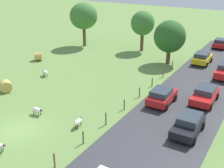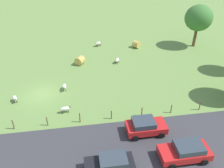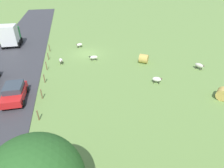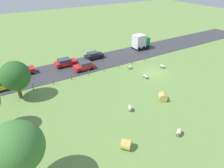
{
  "view_description": "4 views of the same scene",
  "coord_description": "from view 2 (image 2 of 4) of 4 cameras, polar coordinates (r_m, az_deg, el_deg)",
  "views": [
    {
      "loc": [
        17.69,
        -14.37,
        13.05
      ],
      "look_at": [
        2.58,
        11.06,
        0.84
      ],
      "focal_mm": 46.77,
      "sensor_mm": 36.0,
      "label": 1
    },
    {
      "loc": [
        25.01,
        4.91,
        16.72
      ],
      "look_at": [
        0.72,
        8.71,
        1.13
      ],
      "focal_mm": 37.6,
      "sensor_mm": 36.0,
      "label": 2
    },
    {
      "loc": [
        2.25,
        28.74,
        11.73
      ],
      "look_at": [
        -1.67,
        10.51,
        0.42
      ],
      "focal_mm": 31.06,
      "sensor_mm": 36.0,
      "label": 3
    },
    {
      "loc": [
        -24.84,
        24.47,
        17.35
      ],
      "look_at": [
        -0.35,
        9.73,
        0.77
      ],
      "focal_mm": 31.77,
      "sensor_mm": 36.0,
      "label": 4
    }
  ],
  "objects": [
    {
      "name": "fence_post_5",
      "position": [
        26.86,
        14.21,
        -5.88
      ],
      "size": [
        0.12,
        0.12,
        1.06
      ],
      "primitive_type": "cylinder",
      "color": "brown",
      "rests_on": "ground_plane"
    },
    {
      "name": "hay_bale_0",
      "position": [
        41.89,
        5.97,
        9.58
      ],
      "size": [
        1.59,
        1.61,
        1.21
      ],
      "primitive_type": "cylinder",
      "rotation": [
        1.57,
        0.0,
        2.3
      ],
      "color": "tan",
      "rests_on": "ground_plane"
    },
    {
      "name": "sheep_3",
      "position": [
        42.3,
        -3.33,
        9.87
      ],
      "size": [
        1.04,
        1.31,
        0.84
      ],
      "color": "beige",
      "rests_on": "ground_plane"
    },
    {
      "name": "sheep_2",
      "position": [
        30.39,
        -11.52,
        -0.63
      ],
      "size": [
        1.25,
        0.5,
        0.73
      ],
      "color": "silver",
      "rests_on": "ground_plane"
    },
    {
      "name": "fence_post_0",
      "position": [
        26.03,
        -22.89,
        -9.05
      ],
      "size": [
        0.12,
        0.12,
        1.16
      ],
      "primitive_type": "cylinder",
      "color": "brown",
      "rests_on": "ground_plane"
    },
    {
      "name": "fence_post_6",
      "position": [
        28.19,
        20.57,
        -4.92
      ],
      "size": [
        0.12,
        0.12,
        1.19
      ],
      "primitive_type": "cylinder",
      "color": "brown",
      "rests_on": "ground_plane"
    },
    {
      "name": "car_0",
      "position": [
        20.31,
        -0.38,
        -18.91
      ],
      "size": [
        2.1,
        4.11,
        1.55
      ],
      "color": "black",
      "rests_on": "road_strip"
    },
    {
      "name": "road_strip",
      "position": [
        22.63,
        -19.17,
        -17.62
      ],
      "size": [
        8.0,
        80.0,
        0.06
      ],
      "primitive_type": "cube",
      "color": "#38383D",
      "rests_on": "ground_plane"
    },
    {
      "name": "fence_post_1",
      "position": [
        25.34,
        -15.49,
        -8.73
      ],
      "size": [
        0.12,
        0.12,
        1.09
      ],
      "primitive_type": "cylinder",
      "color": "brown",
      "rests_on": "ground_plane"
    },
    {
      "name": "sheep_4",
      "position": [
        26.58,
        -11.31,
        -5.89
      ],
      "size": [
        0.61,
        1.25,
        0.76
      ],
      "color": "silver",
      "rests_on": "ground_plane"
    },
    {
      "name": "hay_bale_1",
      "position": [
        36.21,
        -7.82,
        5.66
      ],
      "size": [
        1.68,
        1.69,
        1.24
      ],
      "primitive_type": "cylinder",
      "rotation": [
        1.57,
        0.0,
        0.99
      ],
      "color": "tan",
      "rests_on": "ground_plane"
    },
    {
      "name": "fence_post_2",
      "position": [
        25.03,
        -7.83,
        -8.09
      ],
      "size": [
        0.12,
        0.12,
        1.2
      ],
      "primitive_type": "cylinder",
      "color": "brown",
      "rests_on": "ground_plane"
    },
    {
      "name": "tree_0",
      "position": [
        43.35,
        20.33,
        14.8
      ],
      "size": [
        4.6,
        4.6,
        7.24
      ],
      "color": "brown",
      "rests_on": "ground_plane"
    },
    {
      "name": "fence_post_4",
      "position": [
        25.83,
        7.27,
        -6.68
      ],
      "size": [
        0.12,
        0.12,
        1.12
      ],
      "primitive_type": "cylinder",
      "color": "brown",
      "rests_on": "ground_plane"
    },
    {
      "name": "car_7",
      "position": [
        22.14,
        17.44,
        -15.31
      ],
      "size": [
        2.21,
        4.43,
        1.56
      ],
      "color": "red",
      "rests_on": "road_strip"
    },
    {
      "name": "sheep_1",
      "position": [
        29.98,
        -22.57,
        -3.22
      ],
      "size": [
        1.17,
        0.81,
        0.73
      ],
      "color": "white",
      "rests_on": "ground_plane"
    },
    {
      "name": "ground_plane",
      "position": [
        30.48,
        -16.62,
        -2.44
      ],
      "size": [
        160.0,
        160.0,
        0.0
      ],
      "primitive_type": "plane",
      "color": "#6B8E47"
    },
    {
      "name": "fence_post_3",
      "position": [
        25.23,
        -0.15,
        -7.51
      ],
      "size": [
        0.12,
        0.12,
        1.08
      ],
      "primitive_type": "cylinder",
      "color": "brown",
      "rests_on": "ground_plane"
    },
    {
      "name": "sheep_0",
      "position": [
        36.32,
        1.3,
        5.89
      ],
      "size": [
        1.17,
        0.94,
        0.8
      ],
      "color": "silver",
      "rests_on": "ground_plane"
    },
    {
      "name": "car_2",
      "position": [
        23.63,
        8.12,
        -10.1
      ],
      "size": [
        2.17,
        3.92,
        1.59
      ],
      "color": "red",
      "rests_on": "road_strip"
    }
  ]
}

